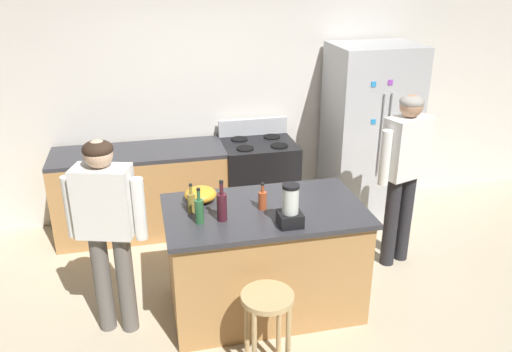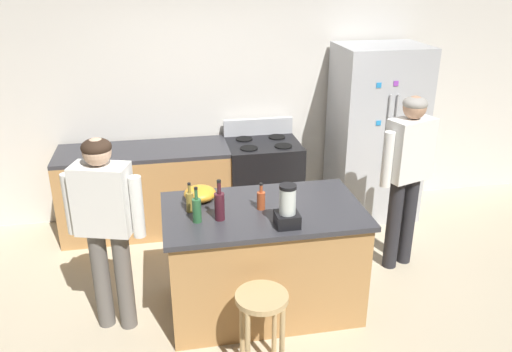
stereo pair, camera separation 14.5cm
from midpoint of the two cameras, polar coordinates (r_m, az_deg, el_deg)
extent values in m
plane|color=beige|center=(4.48, -0.07, -14.03)|extent=(14.00, 14.00, 0.00)
cube|color=silver|center=(5.67, -4.52, 9.07)|extent=(8.00, 0.10, 2.70)
cube|color=#B7844C|center=(4.24, -0.07, -9.34)|extent=(1.49, 0.85, 0.87)
cube|color=#333338|center=(4.02, -0.08, -3.86)|extent=(1.55, 0.91, 0.04)
cube|color=#B7844C|center=(5.53, -11.81, -1.79)|extent=(2.00, 0.64, 0.87)
cube|color=#333338|center=(5.36, -12.20, 2.62)|extent=(2.00, 0.64, 0.04)
cube|color=#B7BABF|center=(5.79, 11.67, 4.77)|extent=(0.90, 0.70, 1.89)
cylinder|color=#B7BABF|center=(5.43, 12.93, 4.49)|extent=(0.02, 0.02, 0.85)
cylinder|color=#B7BABF|center=(5.46, 13.69, 4.54)|extent=(0.02, 0.02, 0.85)
cube|color=#268CD8|center=(5.25, 12.06, 9.86)|extent=(0.05, 0.01, 0.05)
cube|color=red|center=(5.56, 13.36, 2.11)|extent=(0.05, 0.01, 0.05)
cube|color=#268CD8|center=(5.36, 12.05, 5.87)|extent=(0.05, 0.01, 0.05)
cube|color=purple|center=(5.33, 13.83, 9.99)|extent=(0.05, 0.01, 0.05)
cube|color=black|center=(5.61, -0.43, -0.71)|extent=(0.76, 0.64, 0.91)
cube|color=black|center=(5.34, 0.33, -2.51)|extent=(0.60, 0.01, 0.24)
cube|color=#B7BABF|center=(5.68, -1.09, 5.46)|extent=(0.76, 0.06, 0.18)
cylinder|color=black|center=(5.27, -2.01, 3.06)|extent=(0.18, 0.18, 0.01)
cylinder|color=black|center=(5.34, 1.79, 3.35)|extent=(0.18, 0.18, 0.01)
cylinder|color=black|center=(5.54, -2.60, 4.08)|extent=(0.18, 0.18, 0.01)
cylinder|color=black|center=(5.62, 1.02, 4.35)|extent=(0.18, 0.18, 0.01)
cylinder|color=#66605B|center=(4.20, -17.50, -11.08)|extent=(0.16, 0.16, 0.84)
cylinder|color=#66605B|center=(4.14, -15.13, -11.31)|extent=(0.16, 0.16, 0.84)
cube|color=white|center=(3.84, -17.43, -2.71)|extent=(0.45, 0.33, 0.52)
cylinder|color=white|center=(3.96, -20.72, -3.20)|extent=(0.11, 0.11, 0.47)
cylinder|color=white|center=(3.78, -13.80, -3.56)|extent=(0.11, 0.11, 0.47)
sphere|color=#D8AD8C|center=(3.71, -18.08, 2.33)|extent=(0.25, 0.25, 0.20)
ellipsoid|color=#332319|center=(3.70, -18.14, 2.84)|extent=(0.26, 0.26, 0.12)
cylinder|color=#26262B|center=(5.06, 15.28, -4.41)|extent=(0.16, 0.16, 0.88)
cylinder|color=#26262B|center=(4.95, 13.82, -4.94)|extent=(0.16, 0.16, 0.88)
cube|color=white|center=(4.73, 15.41, 3.06)|extent=(0.45, 0.34, 0.55)
cylinder|color=white|center=(4.92, 17.37, 2.99)|extent=(0.11, 0.11, 0.49)
cylinder|color=white|center=(4.57, 13.17, 1.95)|extent=(0.11, 0.11, 0.49)
sphere|color=tan|center=(4.62, 15.89, 7.43)|extent=(0.25, 0.25, 0.20)
ellipsoid|color=gray|center=(4.61, 15.93, 7.85)|extent=(0.27, 0.27, 0.12)
cylinder|color=tan|center=(3.54, 0.06, -13.23)|extent=(0.36, 0.36, 0.04)
cylinder|color=tan|center=(3.62, -1.40, -18.54)|extent=(0.04, 0.04, 0.59)
cylinder|color=tan|center=(3.67, 2.37, -17.99)|extent=(0.04, 0.04, 0.59)
cylinder|color=tan|center=(3.80, -2.14, -16.26)|extent=(0.04, 0.04, 0.59)
cylinder|color=tan|center=(3.84, 1.42, -15.78)|extent=(0.04, 0.04, 0.59)
cube|color=black|center=(3.75, 2.65, -4.74)|extent=(0.17, 0.17, 0.10)
cylinder|color=silver|center=(3.68, 2.69, -2.71)|extent=(0.12, 0.12, 0.20)
cylinder|color=black|center=(3.64, 2.73, -1.15)|extent=(0.12, 0.12, 0.02)
cylinder|color=#2D6638|center=(3.79, -7.36, -3.91)|extent=(0.07, 0.07, 0.18)
cylinder|color=#2D6638|center=(3.73, -7.46, -2.13)|extent=(0.03, 0.03, 0.08)
cylinder|color=black|center=(3.71, -7.50, -1.47)|extent=(0.03, 0.03, 0.02)
cylinder|color=olive|center=(3.95, -8.17, -2.99)|extent=(0.06, 0.06, 0.15)
cylinder|color=olive|center=(3.91, -8.26, -1.54)|extent=(0.02, 0.02, 0.07)
cylinder|color=black|center=(3.89, -8.29, -0.99)|extent=(0.03, 0.03, 0.02)
cylinder|color=#471923|center=(3.80, -4.87, -3.45)|extent=(0.08, 0.08, 0.21)
cylinder|color=#471923|center=(3.74, -4.94, -1.39)|extent=(0.03, 0.03, 0.09)
cylinder|color=black|center=(3.72, -4.97, -0.64)|extent=(0.03, 0.03, 0.02)
cylinder|color=#B24C26|center=(3.97, -0.32, -2.73)|extent=(0.06, 0.06, 0.14)
cylinder|color=#B24C26|center=(3.93, -0.32, -1.42)|extent=(0.02, 0.02, 0.06)
cylinder|color=black|center=(3.91, -0.32, -0.91)|extent=(0.03, 0.03, 0.02)
ellipsoid|color=orange|center=(4.13, -7.14, -2.04)|extent=(0.26, 0.26, 0.12)
camera|label=1|loc=(0.07, -90.99, -0.41)|focal=36.31mm
camera|label=2|loc=(0.07, 89.01, 0.41)|focal=36.31mm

